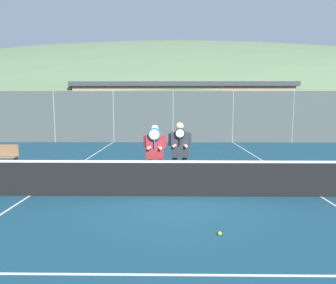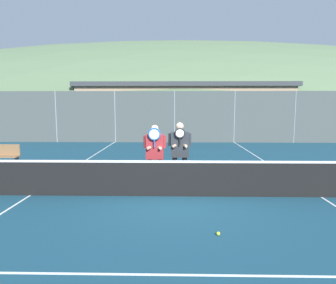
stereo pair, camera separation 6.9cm
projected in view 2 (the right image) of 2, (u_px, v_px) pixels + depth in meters
The scene contains 15 objects.
ground_plane at pixel (174, 196), 7.52m from camera, with size 120.00×120.00×0.00m, color navy.
hill_distant at pixel (174, 117), 57.16m from camera, with size 125.47×69.70×24.40m.
clubhouse_building at pixel (184, 107), 26.34m from camera, with size 18.23×5.50×4.10m.
fence_back at pixel (174, 117), 18.07m from camera, with size 21.71×0.06×3.10m.
tennis_net at pixel (174, 178), 7.46m from camera, with size 9.85×0.09×1.01m.
court_line_left_sideline at pixel (71, 170), 10.57m from camera, with size 0.05×16.00×0.01m, color white.
court_line_right_sideline at pixel (279, 171), 10.42m from camera, with size 0.05×16.00×0.01m, color white.
court_line_service_near at pixel (174, 275), 4.04m from camera, with size 7.32×0.05×0.01m, color white.
player_leftmost at pixel (155, 151), 8.01m from camera, with size 0.61×0.34×1.75m.
player_center_left at pixel (180, 150), 8.12m from camera, with size 0.62×0.34×1.81m.
car_far_left at pixel (91, 125), 20.48m from camera, with size 4.28×1.98×1.73m.
car_left_of_center at pixel (165, 126), 20.50m from camera, with size 4.63×1.91×1.67m.
car_center at pixel (240, 126), 20.06m from camera, with size 4.20×2.09×1.65m.
car_right_of_center at pixel (313, 126), 20.00m from camera, with size 4.36×1.94×1.73m.
tennis_ball_on_court at pixel (218, 234), 5.27m from camera, with size 0.07×0.07×0.07m.
Camera 2 is at (-0.01, -7.29, 2.29)m, focal length 32.00 mm.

